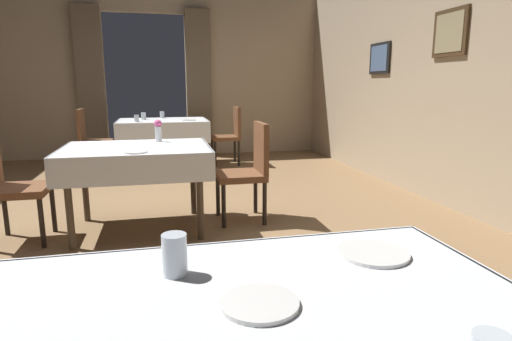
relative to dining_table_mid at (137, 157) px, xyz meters
The scene contains 18 objects.
ground 0.66m from the dining_table_mid, 79.03° to the right, with size 10.08×10.08×0.00m, color olive.
wall_right 3.31m from the dining_table_mid, ahead, with size 0.16×8.40×3.00m.
wall_back 4.24m from the dining_table_mid, 89.92° to the left, with size 6.40×0.27×3.00m.
dining_table_mid is the anchor object (origin of this frame).
dining_table_far 2.91m from the dining_table_mid, 85.03° to the left, with size 1.35×1.07×0.75m.
chair_mid_left 1.02m from the dining_table_mid, behind, with size 0.44×0.44×0.93m.
chair_mid_right 1.02m from the dining_table_mid, ahead, with size 0.44×0.44×0.93m.
chair_far_left 2.97m from the dining_table_mid, 105.78° to the left, with size 0.44×0.44×0.93m.
chair_far_right 3.25m from the dining_table_mid, 66.17° to the left, with size 0.44×0.44×0.93m.
plate_near_b 2.75m from the dining_table_mid, 72.15° to the right, with size 0.22×0.22×0.01m, color white.
plate_near_c 2.87m from the dining_table_mid, 81.50° to the right, with size 0.19×0.19×0.01m, color white.
glass_near_d 2.64m from the dining_table_mid, 84.93° to the right, with size 0.07×0.07×0.12m, color silver.
flower_vase_mid 0.41m from the dining_table_mid, 57.25° to the left, with size 0.07×0.07×0.21m.
plate_mid_b 0.36m from the dining_table_mid, 87.90° to the right, with size 0.19×0.19×0.01m, color white.
plate_far_a 2.77m from the dining_table_mid, 76.72° to the left, with size 0.21×0.21×0.01m, color white.
glass_far_b 3.26m from the dining_table_mid, 85.58° to the left, with size 0.07×0.07×0.11m, color silver.
glass_far_c 2.99m from the dining_table_mid, 90.60° to the left, with size 0.07×0.07×0.11m, color silver.
glass_far_d 2.59m from the dining_table_mid, 92.57° to the left, with size 0.07×0.07×0.10m, color silver.
Camera 1 is at (0.20, -3.71, 1.27)m, focal length 29.50 mm.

